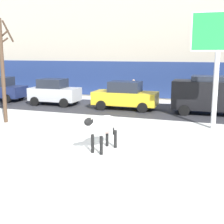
% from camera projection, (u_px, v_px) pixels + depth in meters
% --- Properties ---
extents(ground_plane, '(120.00, 120.00, 0.00)m').
position_uv_depth(ground_plane, '(88.00, 147.00, 12.22)').
color(ground_plane, white).
extents(road_strip, '(60.00, 5.60, 0.01)m').
position_uv_depth(road_strip, '(141.00, 109.00, 20.30)').
color(road_strip, '#333338').
rests_on(road_strip, ground).
extents(building_facade, '(44.00, 6.10, 13.00)m').
position_uv_depth(building_facade, '(164.00, 19.00, 25.81)').
color(building_facade, '#BCB29E').
rests_on(building_facade, ground).
extents(cow_holstein, '(0.90, 1.94, 1.54)m').
position_uv_depth(cow_holstein, '(103.00, 125.00, 11.55)').
color(cow_holstein, silver).
rests_on(cow_holstein, ground).
extents(billboard, '(2.53, 0.38, 5.56)m').
position_uv_depth(billboard, '(219.00, 39.00, 14.34)').
color(billboard, silver).
rests_on(billboard, ground).
extents(car_silver_hatchback, '(3.54, 2.00, 1.86)m').
position_uv_depth(car_silver_hatchback, '(54.00, 92.00, 21.94)').
color(car_silver_hatchback, '#B7BABF').
rests_on(car_silver_hatchback, ground).
extents(car_yellow_sedan, '(4.25, 2.07, 1.84)m').
position_uv_depth(car_yellow_sedan, '(125.00, 96.00, 20.19)').
color(car_yellow_sedan, gold).
rests_on(car_yellow_sedan, ground).
extents(car_black_van, '(4.65, 2.22, 2.32)m').
position_uv_depth(car_black_van, '(212.00, 94.00, 18.43)').
color(car_black_van, black).
rests_on(car_black_van, ground).
extents(pedestrian_by_cars, '(0.36, 0.24, 1.73)m').
position_uv_depth(pedestrian_by_cars, '(133.00, 91.00, 22.97)').
color(pedestrian_by_cars, '#282833').
rests_on(pedestrian_by_cars, ground).
extents(bare_tree_far_back, '(1.09, 1.03, 5.40)m').
position_uv_depth(bare_tree_far_back, '(3.00, 69.00, 16.00)').
color(bare_tree_far_back, '#4C3828').
rests_on(bare_tree_far_back, ground).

